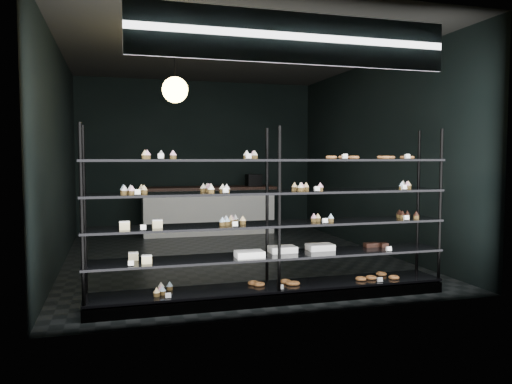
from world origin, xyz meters
The scene contains 5 objects.
room centered at (0.00, 0.00, 1.60)m, with size 5.01×6.01×3.20m.
display_shelf centered at (-0.10, -2.45, 0.63)m, with size 4.00×0.50×1.91m.
signage centered at (0.00, -2.93, 2.75)m, with size 3.30×0.05×0.50m.
pendant_lamp centered at (-0.97, -1.10, 2.45)m, with size 0.33×0.33×0.90m.
service_counter centered at (0.13, 2.50, 0.50)m, with size 2.77×0.65×1.23m.
Camera 1 is at (-1.75, -7.62, 1.58)m, focal length 35.00 mm.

